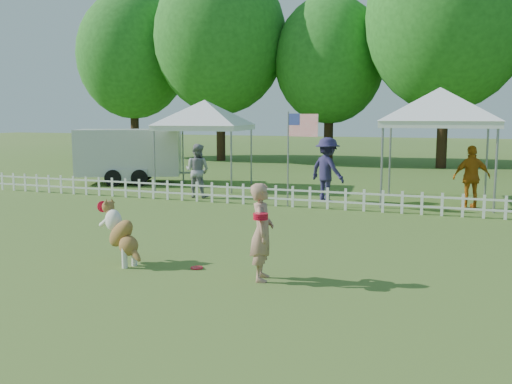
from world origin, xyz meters
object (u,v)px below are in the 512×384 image
canopy_tent_left (205,145)px  flag_pole (288,159)px  frisbee_on_turf (197,268)px  handler (262,232)px  canopy_tent_right (438,147)px  spectator_b (327,170)px  cargo_trailer (130,156)px  dog (121,234)px  spectator_a (197,171)px  spectator_c (472,177)px

canopy_tent_left → flag_pole: 4.99m
canopy_tent_left → flag_pole: canopy_tent_left is taller
frisbee_on_turf → flag_pole: flag_pole is taller
frisbee_on_turf → handler: bearing=-10.6°
canopy_tent_right → spectator_b: canopy_tent_right is taller
canopy_tent_right → spectator_b: size_ratio=1.72×
flag_pole → cargo_trailer: bearing=172.3°
frisbee_on_turf → cargo_trailer: size_ratio=0.04×
dog → canopy_tent_right: (4.64, 9.33, 1.10)m
handler → spectator_a: size_ratio=0.91×
canopy_tent_left → flag_pole: bearing=-43.6°
frisbee_on_turf → cargo_trailer: bearing=128.1°
canopy_tent_left → flag_pole: size_ratio=1.14×
cargo_trailer → spectator_c: (12.18, -1.74, -0.17)m
canopy_tent_right → dog: bearing=-119.8°
dog → spectator_b: bearing=103.1°
handler → canopy_tent_left: 11.69m
cargo_trailer → frisbee_on_turf: bearing=-76.9°
flag_pole → spectator_b: 1.54m
handler → cargo_trailer: 13.80m
dog → frisbee_on_turf: (1.32, 0.23, -0.53)m
canopy_tent_left → cargo_trailer: 3.33m
handler → flag_pole: 7.39m
frisbee_on_turf → spectator_b: (0.25, 8.14, 0.95)m
dog → canopy_tent_left: bearing=131.8°
dog → canopy_tent_right: size_ratio=0.33×
dog → spectator_a: size_ratio=0.65×
spectator_a → spectator_c: spectator_c is taller
spectator_c → spectator_b: bearing=-17.1°
canopy_tent_right → spectator_c: size_ratio=1.89×
frisbee_on_turf → spectator_a: spectator_a is taller
cargo_trailer → spectator_a: cargo_trailer is taller
dog → frisbee_on_turf: size_ratio=5.11×
dog → flag_pole: (0.74, 7.12, 0.79)m
handler → spectator_c: spectator_c is taller
cargo_trailer → canopy_tent_right: bearing=-30.0°
canopy_tent_left → flag_pole: (4.02, -2.95, -0.18)m
flag_pole → frisbee_on_turf: bearing=-69.3°
handler → dog: handler is taller
frisbee_on_turf → spectator_b: size_ratio=0.11×
frisbee_on_turf → spectator_c: size_ratio=0.12×
spectator_c → canopy_tent_right: bearing=-58.1°
canopy_tent_left → spectator_a: size_ratio=1.80×
cargo_trailer → flag_pole: bearing=-48.5°
handler → frisbee_on_turf: bearing=64.1°
canopy_tent_right → canopy_tent_left: bearing=171.2°
dog → cargo_trailer: 12.24m
frisbee_on_turf → spectator_a: 8.50m
handler → spectator_b: size_ratio=0.80×
spectator_a → handler: bearing=125.1°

